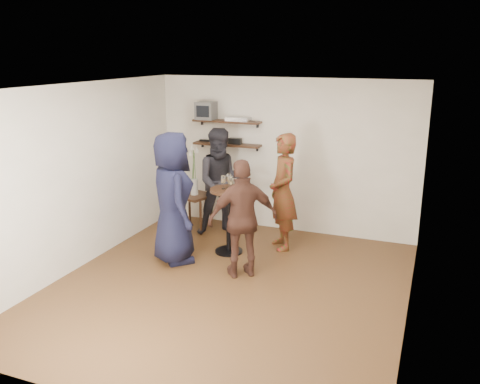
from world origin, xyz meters
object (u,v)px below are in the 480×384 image
Objects in this scene: dvd_deck at (238,119)px; side_table at (195,200)px; person_plaid at (283,192)px; drinks_table at (229,212)px; person_navy at (173,198)px; radio at (235,141)px; person_brown at (243,219)px; person_dark at (222,182)px; crt_monitor at (206,111)px.

dvd_deck is 0.60× the size of side_table.
person_plaid reaches higher than side_table.
drinks_table is 0.53× the size of person_navy.
radio is 2.23m from person_brown.
person_dark is at bearing -51.35° from person_navy.
crt_monitor reaches higher than drinks_table.
person_navy reaches higher than side_table.
side_table is at bearing 149.23° from person_dark.
dvd_deck is 0.39m from radio.
drinks_table is 0.56× the size of person_plaid.
person_brown is (1.43, -1.93, -1.20)m from crt_monitor.
dvd_deck is 0.24× the size of person_brown.
person_brown is at bearing -44.46° from person_plaid.
person_navy reaches higher than drinks_table.
drinks_table is 0.62× the size of person_brown.
person_dark is 1.10× the size of person_brown.
person_brown reaches higher than radio.
dvd_deck reaches higher than person_navy.
dvd_deck is 1.78m from drinks_table.
crt_monitor is 0.80× the size of dvd_deck.
radio is at bearing -101.04° from person_brown.
person_plaid reaches higher than person_dark.
drinks_table is at bearing -53.15° from crt_monitor.
crt_monitor is at bearing 126.85° from drinks_table.
crt_monitor is 2.10m from person_plaid.
radio is 1.91m from person_navy.
person_dark is at bearing -137.37° from person_plaid.
person_plaid is 1.16m from person_dark.
side_table is 0.37× the size of person_dark.
side_table is 1.44m from person_navy.
person_brown is at bearing -65.07° from radio.
person_dark is at bearing 120.15° from drinks_table.
dvd_deck is at bearing 47.71° from person_dark.
crt_monitor is at bearing -149.30° from person_plaid.
dvd_deck is at bearing -160.46° from person_plaid.
person_brown is (-0.20, -1.19, -0.09)m from person_plaid.
person_dark reaches higher than person_brown.
person_plaid is 1.01× the size of person_dark.
dvd_deck reaches higher than side_table.
dvd_deck is 1.61m from person_plaid.
side_table is 0.65× the size of drinks_table.
person_brown is at bearing -44.83° from side_table.
person_plaid is at bearing 34.90° from drinks_table.
person_brown is (1.14, -0.11, -0.14)m from person_navy.
dvd_deck is at bearing 37.73° from side_table.
side_table is 2.07m from person_brown.
crt_monitor reaches higher than person_navy.
person_brown is at bearing -54.03° from drinks_table.
drinks_table is at bearing -38.30° from side_table.
person_brown is at bearing -53.46° from crt_monitor.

